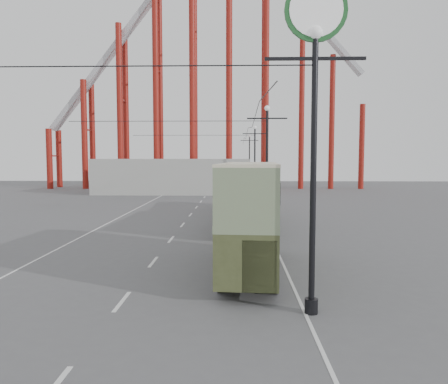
{
  "coord_description": "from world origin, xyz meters",
  "views": [
    {
      "loc": [
        3.07,
        -17.21,
        5.15
      ],
      "look_at": [
        2.35,
        10.3,
        3.0
      ],
      "focal_mm": 35.0,
      "sensor_mm": 36.0,
      "label": 1
    }
  ],
  "objects_px": {
    "lamp_post_near": "(315,73)",
    "single_decker_green": "(244,204)",
    "pedestrian": "(236,221)",
    "single_decker_cream": "(243,194)",
    "double_decker_bus": "(250,212)"
  },
  "relations": [
    {
      "from": "lamp_post_near",
      "to": "single_decker_green",
      "type": "bearing_deg",
      "value": 96.3
    },
    {
      "from": "single_decker_green",
      "to": "pedestrian",
      "type": "height_order",
      "value": "single_decker_green"
    },
    {
      "from": "single_decker_cream",
      "to": "pedestrian",
      "type": "bearing_deg",
      "value": -98.07
    },
    {
      "from": "single_decker_green",
      "to": "pedestrian",
      "type": "bearing_deg",
      "value": -98.2
    },
    {
      "from": "double_decker_bus",
      "to": "pedestrian",
      "type": "xyz_separation_m",
      "value": [
        -0.65,
        9.43,
        -1.81
      ]
    },
    {
      "from": "single_decker_cream",
      "to": "pedestrian",
      "type": "height_order",
      "value": "single_decker_cream"
    },
    {
      "from": "single_decker_green",
      "to": "single_decker_cream",
      "type": "distance_m",
      "value": 10.19
    },
    {
      "from": "double_decker_bus",
      "to": "pedestrian",
      "type": "distance_m",
      "value": 9.62
    },
    {
      "from": "pedestrian",
      "to": "single_decker_cream",
      "type": "bearing_deg",
      "value": -119.16
    },
    {
      "from": "single_decker_green",
      "to": "double_decker_bus",
      "type": "bearing_deg",
      "value": -86.66
    },
    {
      "from": "lamp_post_near",
      "to": "single_decker_cream",
      "type": "distance_m",
      "value": 28.41
    },
    {
      "from": "double_decker_bus",
      "to": "single_decker_green",
      "type": "xyz_separation_m",
      "value": [
        -0.06,
        12.36,
        -0.95
      ]
    },
    {
      "from": "lamp_post_near",
      "to": "single_decker_cream",
      "type": "height_order",
      "value": "lamp_post_near"
    },
    {
      "from": "lamp_post_near",
      "to": "pedestrian",
      "type": "distance_m",
      "value": 16.31
    },
    {
      "from": "lamp_post_near",
      "to": "pedestrian",
      "type": "xyz_separation_m",
      "value": [
        -2.51,
        14.55,
        -6.91
      ]
    }
  ]
}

